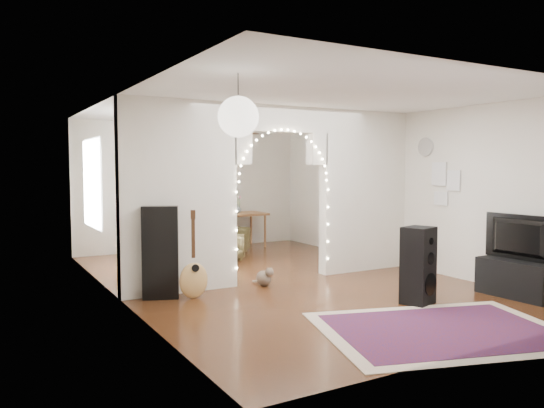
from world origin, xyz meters
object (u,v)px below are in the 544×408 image
dining_chair_right (231,239)px  dining_table (237,216)px  acoustic_guitar (193,266)px  bookcase (174,221)px  floor_speaker (418,266)px  dining_chair_left (225,248)px  media_console (516,279)px

dining_chair_right → dining_table: bearing=28.8°
acoustic_guitar → bookcase: bookcase is taller
floor_speaker → dining_chair_left: 4.18m
media_console → dining_chair_left: size_ratio=1.80×
acoustic_guitar → media_console: bearing=-16.4°
bookcase → dining_chair_right: 1.57m
dining_chair_right → floor_speaker: bearing=-111.0°
bookcase → dining_table: bookcase is taller
floor_speaker → dining_chair_left: bearing=83.4°
floor_speaker → media_console: (1.41, -0.40, -0.25)m
dining_table → floor_speaker: bearing=-92.3°
acoustic_guitar → dining_chair_left: 2.86m
acoustic_guitar → media_console: 4.36m
floor_speaker → dining_table: size_ratio=0.82×
acoustic_guitar → dining_chair_right: 3.88m
dining_table → bookcase: bearing=-150.6°
dining_table → dining_chair_left: size_ratio=2.18×
acoustic_guitar → dining_table: size_ratio=0.83×
acoustic_guitar → floor_speaker: bearing=-22.7°
dining_table → acoustic_guitar: bearing=-124.4°
media_console → dining_chair_right: bearing=105.3°
dining_chair_left → dining_chair_right: size_ratio=0.95×
bookcase → dining_table: 2.13m
bookcase → dining_table: size_ratio=1.25×
dining_table → dining_chair_right: dining_table is taller
dining_chair_right → bookcase: bearing=174.9°
dining_table → dining_chair_right: 0.83m
dining_table → dining_chair_right: bearing=-127.7°
media_console → dining_chair_right: 5.63m
media_console → dining_table: dining_table is taller
floor_speaker → dining_chair_right: bearing=75.3°
dining_chair_left → media_console: bearing=-86.6°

